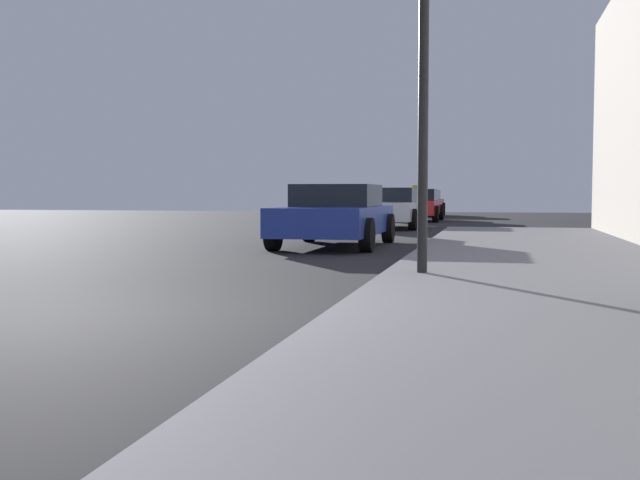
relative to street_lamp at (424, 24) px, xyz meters
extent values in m
plane|color=#232326|center=(-2.46, -3.10, -3.04)|extent=(80.00, 80.00, 0.00)
cube|color=slate|center=(1.54, -3.10, -2.96)|extent=(4.00, 32.00, 0.15)
cylinder|color=black|center=(0.00, 0.00, -0.95)|extent=(0.12, 0.12, 3.87)
cube|color=#233899|center=(-2.37, 6.31, -2.49)|extent=(1.80, 4.49, 0.55)
cube|color=black|center=(-2.37, 6.54, -1.99)|extent=(1.58, 2.02, 0.45)
cylinder|color=black|center=(-1.47, 4.87, -2.72)|extent=(0.22, 0.64, 0.64)
cylinder|color=black|center=(-3.27, 4.87, -2.72)|extent=(0.22, 0.64, 0.64)
cylinder|color=black|center=(-1.47, 7.75, -2.72)|extent=(0.22, 0.64, 0.64)
cylinder|color=black|center=(-3.27, 7.75, -2.72)|extent=(0.22, 0.64, 0.64)
cube|color=white|center=(-2.41, 15.07, -2.49)|extent=(1.73, 4.55, 0.55)
cube|color=black|center=(-2.41, 15.30, -1.99)|extent=(1.52, 2.05, 0.45)
cylinder|color=black|center=(-1.55, 13.62, -2.72)|extent=(0.22, 0.64, 0.64)
cylinder|color=black|center=(-3.28, 13.62, -2.72)|extent=(0.22, 0.64, 0.64)
cylinder|color=black|center=(-1.55, 16.53, -2.72)|extent=(0.22, 0.64, 0.64)
cylinder|color=black|center=(-3.28, 16.53, -2.72)|extent=(0.22, 0.64, 0.64)
cube|color=red|center=(-2.25, 21.61, -2.49)|extent=(1.73, 4.51, 0.55)
cube|color=black|center=(-2.25, 21.83, -1.99)|extent=(1.52, 2.03, 0.45)
cube|color=yellow|center=(-2.25, 21.83, -1.69)|extent=(0.36, 0.14, 0.16)
cylinder|color=black|center=(-1.38, 20.16, -2.72)|extent=(0.22, 0.64, 0.64)
cylinder|color=black|center=(-3.11, 20.16, -2.72)|extent=(0.22, 0.64, 0.64)
cylinder|color=black|center=(-1.38, 23.05, -2.72)|extent=(0.22, 0.64, 0.64)
cylinder|color=black|center=(-3.11, 23.05, -2.72)|extent=(0.22, 0.64, 0.64)
cube|color=black|center=(-2.64, 28.67, -2.49)|extent=(1.73, 4.50, 0.55)
cube|color=black|center=(-2.64, 28.90, -1.99)|extent=(1.52, 2.03, 0.45)
cube|color=yellow|center=(-2.64, 28.90, -1.69)|extent=(0.36, 0.14, 0.16)
cylinder|color=black|center=(-1.77, 27.23, -2.72)|extent=(0.22, 0.64, 0.64)
cylinder|color=black|center=(-3.50, 27.23, -2.72)|extent=(0.22, 0.64, 0.64)
cylinder|color=black|center=(-1.77, 30.11, -2.72)|extent=(0.22, 0.64, 0.64)
cylinder|color=black|center=(-3.50, 30.11, -2.72)|extent=(0.22, 0.64, 0.64)
camera|label=1|loc=(0.84, -9.04, -1.96)|focal=42.99mm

